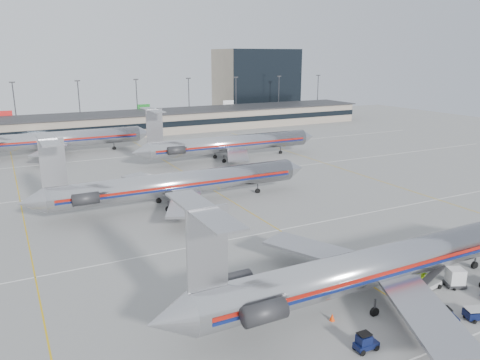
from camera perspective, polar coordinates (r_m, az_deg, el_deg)
ground at (r=55.20m, az=10.35°, el=-9.33°), size 260.00×260.00×0.00m
apron_markings at (r=62.74m, az=4.79°, el=-6.09°), size 160.00×0.15×0.02m
terminal at (r=142.33m, az=-14.36°, el=6.65°), size 162.00×17.00×6.25m
light_mast_row at (r=155.34m, az=-15.69°, el=9.24°), size 163.60×0.40×15.28m
distant_building at (r=192.02m, az=1.93°, el=11.93°), size 30.00×20.00×25.00m
jet_foreground at (r=46.20m, az=16.17°, el=-9.98°), size 45.41×26.74×11.89m
jet_second_row at (r=72.36m, az=-7.95°, el=-0.44°), size 45.65×26.88×11.95m
jet_third_row at (r=103.91m, az=-1.53°, el=4.42°), size 44.59×27.42×12.19m
jet_back_row at (r=117.08m, az=-22.03°, el=4.57°), size 45.77×28.15×12.51m
tug_left at (r=39.93m, az=15.01°, el=-18.60°), size 1.96×1.04×1.58m
tug_center at (r=45.15m, az=23.64°, el=-15.11°), size 2.37×1.75×1.73m
cart_inner at (r=47.42m, az=26.76°, el=-14.33°), size 2.09×1.75×1.01m
uld_container at (r=52.36m, az=24.77°, el=-10.76°), size 2.28×2.12×1.93m
belt_loader at (r=50.96m, az=21.95°, el=-11.69°), size 3.95×1.71×2.03m
ramp_worker_near at (r=54.94m, az=21.66°, el=-9.28°), size 0.71×0.79×1.81m
ramp_worker_far at (r=51.79m, az=21.54°, el=-10.74°), size 1.10×1.00×1.85m
cone_left at (r=43.32m, az=11.17°, el=-16.09°), size 0.49×0.49×0.66m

